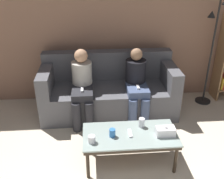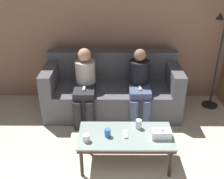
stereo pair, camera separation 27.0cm
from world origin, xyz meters
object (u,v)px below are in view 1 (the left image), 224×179
object	(u,v)px
cup_far_center	(112,133)
game_remote	(130,133)
seated_person_mid_left	(137,83)
standing_lamp	(214,41)
seated_person_left_end	(82,85)
cup_near_right	(92,139)
coffee_table	(130,137)
tissue_box	(165,131)
cup_near_left	(142,123)
couch	(109,91)

from	to	relation	value
cup_far_center	game_remote	xyz separation A→B (m)	(0.21, 0.03, -0.04)
seated_person_mid_left	standing_lamp	bearing A→B (deg)	15.74
game_remote	seated_person_left_end	distance (m)	1.19
seated_person_left_end	seated_person_mid_left	bearing A→B (deg)	0.81
cup_near_right	game_remote	world-z (taller)	cup_near_right
coffee_table	seated_person_left_end	world-z (taller)	seated_person_left_end
tissue_box	seated_person_mid_left	distance (m)	1.11
cup_near_right	game_remote	distance (m)	0.47
cup_far_center	standing_lamp	bearing A→B (deg)	39.56
coffee_table	seated_person_left_end	distance (m)	1.20
coffee_table	cup_far_center	world-z (taller)	cup_far_center
cup_far_center	standing_lamp	xyz separation A→B (m)	(1.73, 1.43, 0.61)
cup_near_right	cup_far_center	distance (m)	0.25
cup_near_right	standing_lamp	distance (m)	2.56
standing_lamp	seated_person_mid_left	bearing A→B (deg)	-164.26
game_remote	seated_person_mid_left	size ratio (longest dim) A/B	0.14
coffee_table	cup_near_left	distance (m)	0.23
couch	game_remote	distance (m)	1.28
couch	seated_person_mid_left	bearing A→B (deg)	-29.00
cup_near_left	standing_lamp	xyz separation A→B (m)	(1.36, 1.27, 0.60)
couch	cup_near_right	distance (m)	1.42
couch	cup_near_right	world-z (taller)	couch
cup_far_center	tissue_box	world-z (taller)	tissue_box
cup_near_right	tissue_box	size ratio (longest dim) A/B	0.40
cup_far_center	seated_person_mid_left	distance (m)	1.17
cup_near_left	seated_person_mid_left	xyz separation A→B (m)	(0.08, 0.91, 0.11)
game_remote	couch	bearing A→B (deg)	97.35
couch	cup_near_left	distance (m)	1.19
cup_far_center	cup_near_right	bearing A→B (deg)	-159.02
standing_lamp	cup_near_right	bearing A→B (deg)	-142.31
coffee_table	tissue_box	xyz separation A→B (m)	(0.40, -0.05, 0.09)
cup_near_right	seated_person_left_end	world-z (taller)	seated_person_left_end
seated_person_left_end	seated_person_mid_left	distance (m)	0.81
game_remote	seated_person_left_end	xyz separation A→B (m)	(-0.57, 1.03, 0.16)
coffee_table	seated_person_mid_left	size ratio (longest dim) A/B	1.03
coffee_table	game_remote	xyz separation A→B (m)	(0.00, 0.00, 0.05)
cup_far_center	couch	bearing A→B (deg)	87.88
cup_near_left	game_remote	distance (m)	0.22
seated_person_left_end	couch	bearing A→B (deg)	30.22
game_remote	seated_person_mid_left	xyz separation A→B (m)	(0.24, 1.04, 0.15)
couch	standing_lamp	world-z (taller)	standing_lamp
seated_person_mid_left	seated_person_left_end	bearing A→B (deg)	-179.19
tissue_box	game_remote	size ratio (longest dim) A/B	1.47
coffee_table	standing_lamp	world-z (taller)	standing_lamp
coffee_table	standing_lamp	bearing A→B (deg)	42.72
coffee_table	cup_near_right	world-z (taller)	cup_near_right
cup_near_right	cup_far_center	bearing A→B (deg)	20.98
seated_person_left_end	tissue_box	bearing A→B (deg)	-47.98
cup_near_right	cup_near_left	bearing A→B (deg)	22.72
couch	cup_near_left	world-z (taller)	couch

